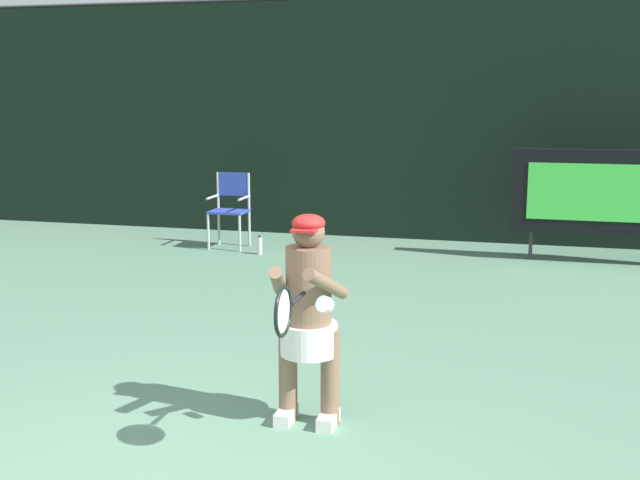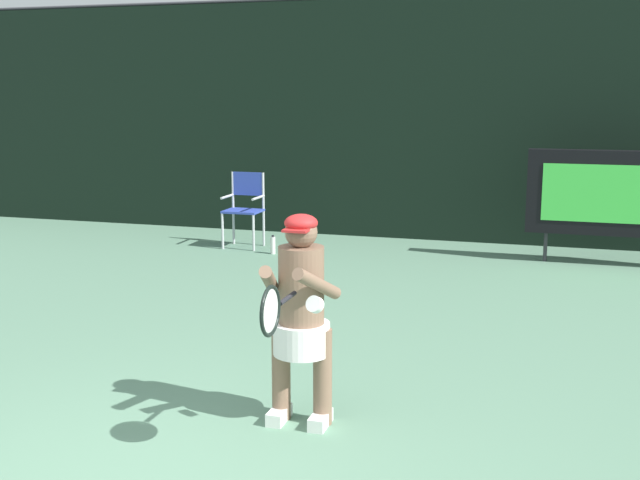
{
  "view_description": "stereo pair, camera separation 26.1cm",
  "coord_description": "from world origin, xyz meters",
  "px_view_note": "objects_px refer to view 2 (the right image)",
  "views": [
    {
      "loc": [
        1.97,
        -3.6,
        2.26
      ],
      "look_at": [
        0.35,
        2.62,
        1.05
      ],
      "focal_mm": 44.78,
      "sensor_mm": 36.0,
      "label": 1
    },
    {
      "loc": [
        2.23,
        -3.53,
        2.26
      ],
      "look_at": [
        0.35,
        2.62,
        1.05
      ],
      "focal_mm": 44.78,
      "sensor_mm": 36.0,
      "label": 2
    }
  ],
  "objects_px": {
    "scoreboard": "(615,193)",
    "umpire_chair": "(245,205)",
    "tennis_player": "(301,312)",
    "tennis_racket": "(272,310)",
    "water_bottle": "(273,245)"
  },
  "relations": [
    {
      "from": "scoreboard",
      "to": "umpire_chair",
      "type": "xyz_separation_m",
      "value": [
        -5.06,
        -0.21,
        -0.33
      ]
    },
    {
      "from": "tennis_racket",
      "to": "umpire_chair",
      "type": "bearing_deg",
      "value": 120.27
    },
    {
      "from": "water_bottle",
      "to": "tennis_player",
      "type": "bearing_deg",
      "value": -67.77
    },
    {
      "from": "umpire_chair",
      "to": "tennis_racket",
      "type": "bearing_deg",
      "value": -66.37
    },
    {
      "from": "tennis_player",
      "to": "tennis_racket",
      "type": "height_order",
      "value": "tennis_player"
    },
    {
      "from": "scoreboard",
      "to": "tennis_player",
      "type": "bearing_deg",
      "value": -111.16
    },
    {
      "from": "scoreboard",
      "to": "tennis_player",
      "type": "distance_m",
      "value": 6.37
    },
    {
      "from": "umpire_chair",
      "to": "tennis_player",
      "type": "xyz_separation_m",
      "value": [
        2.76,
        -5.73,
        0.17
      ]
    },
    {
      "from": "scoreboard",
      "to": "tennis_racket",
      "type": "distance_m",
      "value": 6.97
    },
    {
      "from": "scoreboard",
      "to": "water_bottle",
      "type": "bearing_deg",
      "value": -172.43
    },
    {
      "from": "tennis_player",
      "to": "tennis_racket",
      "type": "distance_m",
      "value": 0.68
    },
    {
      "from": "scoreboard",
      "to": "tennis_racket",
      "type": "height_order",
      "value": "scoreboard"
    },
    {
      "from": "scoreboard",
      "to": "tennis_racket",
      "type": "relative_size",
      "value": 3.65
    },
    {
      "from": "tennis_player",
      "to": "umpire_chair",
      "type": "bearing_deg",
      "value": 115.71
    },
    {
      "from": "tennis_player",
      "to": "tennis_racket",
      "type": "relative_size",
      "value": 2.42
    }
  ]
}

